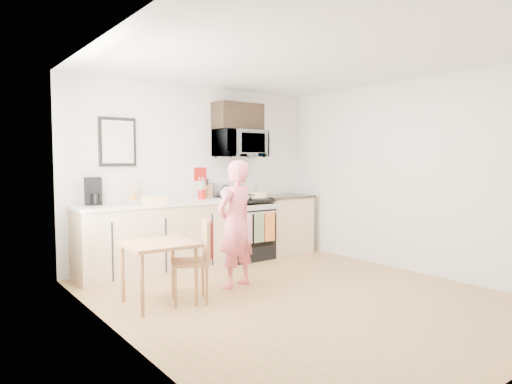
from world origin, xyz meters
TOP-DOWN VIEW (x-y plane):
  - floor at (0.00, 0.00)m, footprint 4.60×4.60m
  - back_wall at (0.00, 2.30)m, footprint 4.00×0.04m
  - left_wall at (-2.00, 0.00)m, footprint 0.04×4.60m
  - right_wall at (2.00, 0.00)m, footprint 0.04×4.60m
  - ceiling at (0.00, 0.00)m, footprint 4.00×4.60m
  - window at (-1.96, 0.80)m, footprint 0.06×1.40m
  - cabinet_left at (-0.80, 2.00)m, footprint 2.10×0.60m
  - countertop_left at (-0.80, 2.00)m, footprint 2.14×0.64m
  - cabinet_right at (1.43, 2.00)m, footprint 0.84×0.60m
  - countertop_right at (1.43, 2.00)m, footprint 0.88×0.64m
  - range at (0.63, 1.98)m, footprint 0.76×0.70m
  - microwave at (0.63, 2.08)m, footprint 0.76×0.51m
  - upper_cabinet at (0.63, 2.12)m, footprint 0.76×0.35m
  - wall_art at (-1.20, 2.28)m, footprint 0.50×0.04m
  - wall_trivet at (0.05, 2.28)m, footprint 0.20×0.02m
  - person at (-0.35, 0.76)m, footprint 0.62×0.49m
  - dining_table at (-1.36, 0.69)m, footprint 0.70×0.70m
  - chair at (-0.96, 0.50)m, footprint 0.52×0.50m
  - knife_block at (0.15, 2.22)m, footprint 0.09×0.13m
  - utensil_crock at (-0.02, 2.13)m, footprint 0.11×0.11m
  - fruit_bowl at (-1.07, 2.09)m, footprint 0.26×0.26m
  - milk_carton at (-1.06, 2.13)m, footprint 0.12×0.12m
  - coffee_maker at (-1.56, 2.19)m, footprint 0.24×0.31m
  - bread_bag at (-0.92, 1.79)m, footprint 0.35×0.22m
  - cake at (0.77, 1.79)m, footprint 0.31×0.31m
  - kettle at (0.35, 2.05)m, footprint 0.17×0.17m
  - pot at (0.51, 1.81)m, footprint 0.18×0.30m

SIDE VIEW (x-z plane):
  - floor at x=0.00m, z-range 0.00..0.00m
  - range at x=0.63m, z-range -0.14..1.02m
  - cabinet_left at x=-0.80m, z-range 0.00..0.90m
  - cabinet_right at x=1.43m, z-range 0.00..0.90m
  - chair at x=-0.96m, z-range 0.13..1.02m
  - dining_table at x=-1.36m, z-range 0.25..0.91m
  - person at x=-0.35m, z-range 0.00..1.51m
  - countertop_left at x=-0.80m, z-range 0.90..0.94m
  - countertop_right at x=1.43m, z-range 0.90..0.94m
  - pot at x=0.51m, z-range 0.93..1.01m
  - cake at x=0.77m, z-range 0.92..1.03m
  - fruit_bowl at x=-1.07m, z-range 0.93..1.04m
  - bread_bag at x=-0.92m, z-range 0.94..1.06m
  - kettle at x=0.35m, z-range 0.91..1.13m
  - knife_block at x=0.15m, z-range 0.94..1.14m
  - utensil_crock at x=-0.02m, z-range 0.91..1.23m
  - milk_carton at x=-1.06m, z-range 0.94..1.22m
  - coffee_maker at x=-1.56m, z-range 0.93..1.28m
  - back_wall at x=0.00m, z-range 0.00..2.60m
  - left_wall at x=-2.00m, z-range 0.00..2.60m
  - right_wall at x=2.00m, z-range 0.00..2.60m
  - wall_trivet at x=0.05m, z-range 1.20..1.40m
  - window at x=-1.96m, z-range 0.80..2.30m
  - wall_art at x=-1.20m, z-range 1.43..2.08m
  - microwave at x=0.63m, z-range 1.55..1.97m
  - upper_cabinet at x=0.63m, z-range 1.98..2.38m
  - ceiling at x=0.00m, z-range 2.58..2.62m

